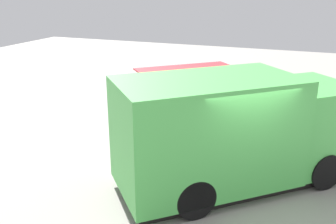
# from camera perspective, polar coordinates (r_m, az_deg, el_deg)

# --- Properties ---
(ground_plane) EXTENTS (40.00, 40.00, 0.00)m
(ground_plane) POSITION_cam_1_polar(r_m,az_deg,el_deg) (8.80, 9.49, -11.80)
(ground_plane) COLOR #A7A39A
(food_truck) EXTENTS (5.45, 5.20, 2.58)m
(food_truck) POSITION_cam_1_polar(r_m,az_deg,el_deg) (8.62, 10.19, -3.21)
(food_truck) COLOR #54C757
(food_truck) RESTS_ON ground_plane
(person_customer) EXTENTS (0.78, 0.67, 0.88)m
(person_customer) POSITION_cam_1_polar(r_m,az_deg,el_deg) (12.24, -0.22, -0.77)
(person_customer) COLOR #746446
(person_customer) RESTS_ON ground_plane
(planter_flowering_far) EXTENTS (0.42, 0.42, 0.71)m
(planter_flowering_far) POSITION_cam_1_polar(r_m,az_deg,el_deg) (12.85, 7.88, 0.20)
(planter_flowering_far) COLOR #BE7853
(planter_flowering_far) RESTS_ON ground_plane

